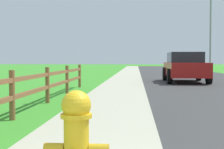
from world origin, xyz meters
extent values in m
plane|color=#3B9329|center=(0.00, 25.00, 0.00)|extent=(120.00, 120.00, 0.00)
cube|color=#383838|center=(3.50, 27.00, 0.00)|extent=(7.00, 66.00, 0.01)
cube|color=#B6B499|center=(-3.00, 27.00, 0.00)|extent=(6.00, 66.00, 0.01)
cube|color=#3B9329|center=(-4.50, 27.00, 0.01)|extent=(5.00, 66.00, 0.00)
cylinder|color=yellow|center=(-0.84, 1.57, 0.69)|extent=(0.26, 0.26, 0.03)
sphere|color=yellow|center=(-0.84, 1.57, 0.78)|extent=(0.25, 0.25, 0.25)
cube|color=gold|center=(-0.84, 1.57, 0.86)|extent=(0.04, 0.04, 0.04)
cylinder|color=gold|center=(-1.02, 1.57, 0.42)|extent=(0.16, 0.10, 0.10)
cylinder|color=brown|center=(-2.69, 4.98, 0.48)|extent=(0.11, 0.11, 0.96)
cylinder|color=brown|center=(-2.69, 7.48, 0.48)|extent=(0.11, 0.11, 0.96)
cylinder|color=brown|center=(-2.69, 9.98, 0.48)|extent=(0.11, 0.11, 0.96)
cylinder|color=brown|center=(-2.69, 12.48, 0.48)|extent=(0.11, 0.11, 0.96)
cube|color=brown|center=(-2.69, 6.23, 0.43)|extent=(0.07, 12.50, 0.09)
cube|color=brown|center=(-2.69, 6.23, 0.77)|extent=(0.07, 12.50, 0.09)
cube|color=maroon|center=(2.18, 16.17, 0.66)|extent=(1.86, 4.32, 0.70)
cube|color=#1E232B|center=(2.18, 16.36, 1.28)|extent=(1.63, 2.33, 0.53)
cylinder|color=black|center=(1.26, 17.51, 0.37)|extent=(0.22, 0.73, 0.73)
cylinder|color=black|center=(3.10, 17.50, 0.37)|extent=(0.22, 0.73, 0.73)
cylinder|color=black|center=(1.25, 14.83, 0.37)|extent=(0.22, 0.73, 0.73)
cylinder|color=black|center=(3.09, 14.83, 0.37)|extent=(0.22, 0.73, 0.73)
cylinder|color=gray|center=(5.76, 26.80, 3.45)|extent=(0.14, 0.14, 6.90)
camera|label=1|loc=(-0.35, -1.10, 1.15)|focal=53.04mm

